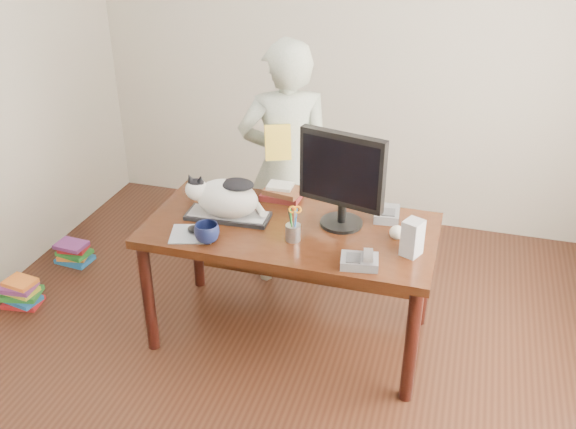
# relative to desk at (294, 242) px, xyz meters

# --- Properties ---
(room) EXTENTS (4.50, 4.50, 4.50)m
(room) POSITION_rel_desk_xyz_m (0.00, -0.68, 0.75)
(room) COLOR black
(room) RESTS_ON ground
(desk) EXTENTS (1.60, 0.80, 0.75)m
(desk) POSITION_rel_desk_xyz_m (0.00, 0.00, 0.00)
(desk) COLOR black
(desk) RESTS_ON ground
(keyboard) EXTENTS (0.48, 0.20, 0.03)m
(keyboard) POSITION_rel_desk_xyz_m (-0.37, -0.08, 0.16)
(keyboard) COLOR black
(keyboard) RESTS_ON desk
(cat) EXTENTS (0.46, 0.25, 0.26)m
(cat) POSITION_rel_desk_xyz_m (-0.38, -0.09, 0.28)
(cat) COLOR white
(cat) RESTS_ON keyboard
(monitor) EXTENTS (0.48, 0.29, 0.55)m
(monitor) POSITION_rel_desk_xyz_m (0.26, 0.00, 0.46)
(monitor) COLOR black
(monitor) RESTS_ON desk
(pen_cup) EXTENTS (0.10, 0.10, 0.21)m
(pen_cup) POSITION_rel_desk_xyz_m (0.05, -0.22, 0.20)
(pen_cup) COLOR gray
(pen_cup) RESTS_ON desk
(mousepad) EXTENTS (0.28, 0.26, 0.01)m
(mousepad) POSITION_rel_desk_xyz_m (-0.49, -0.31, 0.15)
(mousepad) COLOR #9FA4AA
(mousepad) RESTS_ON desk
(mouse) EXTENTS (0.12, 0.09, 0.04)m
(mouse) POSITION_rel_desk_xyz_m (-0.47, -0.29, 0.17)
(mouse) COLOR black
(mouse) RESTS_ON mousepad
(coffee_mug) EXTENTS (0.19, 0.19, 0.10)m
(coffee_mug) POSITION_rel_desk_xyz_m (-0.38, -0.36, 0.20)
(coffee_mug) COLOR #0C1233
(coffee_mug) RESTS_ON desk
(phone) EXTENTS (0.20, 0.18, 0.08)m
(phone) POSITION_rel_desk_xyz_m (0.44, -0.36, 0.18)
(phone) COLOR #5B5B60
(phone) RESTS_ON desk
(speaker) EXTENTS (0.12, 0.12, 0.19)m
(speaker) POSITION_rel_desk_xyz_m (0.67, -0.19, 0.24)
(speaker) COLOR #99999C
(speaker) RESTS_ON desk
(baseball) EXTENTS (0.08, 0.08, 0.08)m
(baseball) POSITION_rel_desk_xyz_m (0.58, -0.05, 0.19)
(baseball) COLOR beige
(baseball) RESTS_ON desk
(book_stack) EXTENTS (0.25, 0.19, 0.09)m
(book_stack) POSITION_rel_desk_xyz_m (-0.14, 0.24, 0.19)
(book_stack) COLOR #551716
(book_stack) RESTS_ON desk
(calculator) EXTENTS (0.15, 0.19, 0.06)m
(calculator) POSITION_rel_desk_xyz_m (0.50, 0.17, 0.17)
(calculator) COLOR #5B5B60
(calculator) RESTS_ON desk
(person) EXTENTS (0.70, 0.59, 1.64)m
(person) POSITION_rel_desk_xyz_m (-0.21, 0.54, 0.22)
(person) COLOR beige
(person) RESTS_ON ground
(held_book) EXTENTS (0.18, 0.15, 0.22)m
(held_book) POSITION_rel_desk_xyz_m (-0.21, 0.37, 0.45)
(held_book) COLOR gold
(held_book) RESTS_ON person
(book_pile_a) EXTENTS (0.27, 0.22, 0.18)m
(book_pile_a) POSITION_rel_desk_xyz_m (-1.75, -0.28, -0.51)
(book_pile_a) COLOR #AA181B
(book_pile_a) RESTS_ON ground
(book_pile_b) EXTENTS (0.26, 0.20, 0.15)m
(book_pile_b) POSITION_rel_desk_xyz_m (-1.72, 0.27, -0.53)
(book_pile_b) COLOR #1B5FA6
(book_pile_b) RESTS_ON ground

